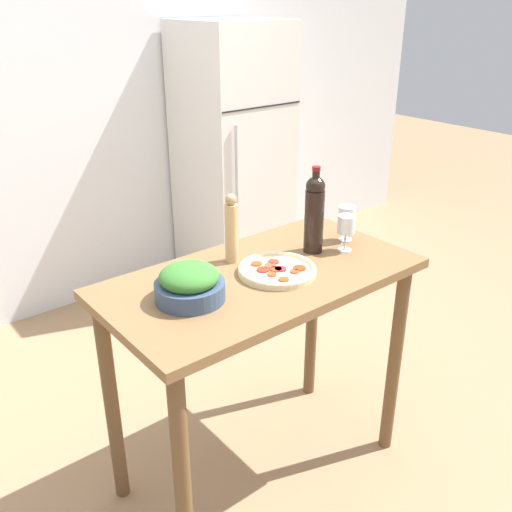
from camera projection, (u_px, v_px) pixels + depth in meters
name	position (u px, v px, depth m)	size (l,w,h in m)	color
ground_plane	(260.00, 467.00, 2.48)	(14.00, 14.00, 0.00)	#9E7A56
wall_back	(49.00, 103.00, 3.31)	(6.40, 0.08, 2.60)	silver
refrigerator	(233.00, 158.00, 3.85)	(0.62, 0.65, 1.74)	silver
prep_counter	(261.00, 311.00, 2.16)	(1.18, 0.62, 0.94)	brown
wine_bottle	(314.00, 213.00, 2.21)	(0.08, 0.08, 0.35)	black
wine_glass_near	(346.00, 226.00, 2.24)	(0.07, 0.07, 0.15)	silver
wine_glass_far	(347.00, 217.00, 2.34)	(0.07, 0.07, 0.15)	silver
pepper_mill	(231.00, 229.00, 2.14)	(0.05, 0.05, 0.27)	tan
salad_bowl	(190.00, 284.00, 1.89)	(0.24, 0.24, 0.13)	#384C6B
homemade_pizza	(277.00, 270.00, 2.09)	(0.29, 0.29, 0.03)	beige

